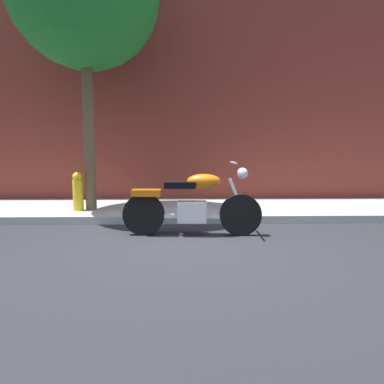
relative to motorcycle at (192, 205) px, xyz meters
The scene contains 5 objects.
ground_plane 0.65m from the motorcycle, 101.55° to the right, with size 60.00×60.00×0.00m, color #28282D.
sidewalk 2.12m from the motorcycle, 92.49° to the left, with size 20.95×2.51×0.14m, color #A6A6A6.
building_facade 5.34m from the motorcycle, 91.45° to the left, with size 20.95×0.50×8.86m, color maroon.
motorcycle is the anchor object (origin of this frame).
fire_hydrant 2.71m from the motorcycle, 145.27° to the left, with size 0.20×0.20×0.91m.
Camera 1 is at (-0.03, -4.62, 1.24)m, focal length 31.10 mm.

